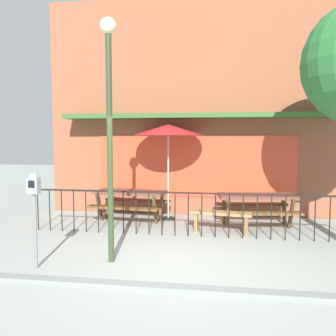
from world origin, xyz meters
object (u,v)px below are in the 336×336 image
parking_meter_near (34,194)px  street_lamp (109,106)px  patio_umbrella (168,131)px  patio_bench (220,217)px  picnic_table_right (257,201)px  picnic_table_left (131,197)px

parking_meter_near → street_lamp: (1.13, 0.48, 1.44)m
patio_umbrella → patio_bench: bearing=-39.2°
picnic_table_right → parking_meter_near: 5.13m
picnic_table_left → patio_bench: picnic_table_left is taller
picnic_table_left → patio_umbrella: patio_umbrella is taller
patio_umbrella → parking_meter_near: 4.24m
picnic_table_left → street_lamp: bearing=-81.9°
picnic_table_left → picnic_table_right: 3.15m
picnic_table_right → picnic_table_left: bearing=177.5°
picnic_table_right → street_lamp: (-2.72, -2.85, 2.06)m
picnic_table_right → patio_umbrella: (-2.21, 0.41, 1.70)m
picnic_table_right → parking_meter_near: bearing=-139.1°
patio_umbrella → street_lamp: street_lamp is taller
picnic_table_left → patio_umbrella: (0.94, 0.27, 1.70)m
patio_bench → street_lamp: 3.68m
picnic_table_left → picnic_table_right: size_ratio=0.99×
patio_bench → parking_meter_near: size_ratio=0.90×
patio_bench → street_lamp: street_lamp is taller
patio_umbrella → parking_meter_near: patio_umbrella is taller
picnic_table_right → parking_meter_near: (-3.85, -3.34, 0.61)m
patio_bench → parking_meter_near: (-2.99, -2.65, 0.87)m
picnic_table_right → patio_umbrella: patio_umbrella is taller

